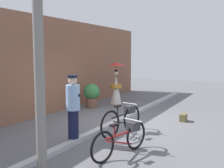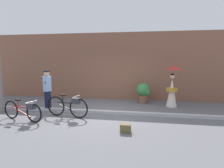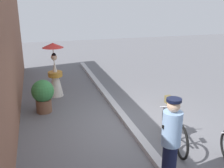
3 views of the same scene
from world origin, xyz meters
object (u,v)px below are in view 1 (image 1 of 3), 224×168
object	(u,v)px
person_with_parasol	(116,84)
utility_pole	(38,42)
backpack_on_pavement	(183,117)
bicycle_near_officer	(123,137)
bicycle_far_side	(123,119)
potted_plant_by_door	(92,94)
person_officer	(73,107)

from	to	relation	value
person_with_parasol	utility_pole	distance (m)	7.43
backpack_on_pavement	person_with_parasol	bearing A→B (deg)	62.65
bicycle_near_officer	bicycle_far_side	distance (m)	1.51
bicycle_near_officer	utility_pole	distance (m)	2.70
potted_plant_by_door	utility_pole	bearing A→B (deg)	-155.40
person_with_parasol	potted_plant_by_door	distance (m)	1.39
person_with_parasol	utility_pole	xyz separation A→B (m)	(-6.95, -2.14, 1.51)
bicycle_near_officer	bicycle_far_side	bearing A→B (deg)	26.40
bicycle_near_officer	person_officer	distance (m)	1.52
potted_plant_by_door	backpack_on_pavement	size ratio (longest dim) A/B	3.13
person_officer	utility_pole	size ratio (longest dim) A/B	0.35
person_with_parasol	potted_plant_by_door	bearing A→B (deg)	160.06
person_officer	utility_pole	bearing A→B (deg)	-161.26
backpack_on_pavement	utility_pole	size ratio (longest dim) A/B	0.07
bicycle_near_officer	potted_plant_by_door	xyz separation A→B (m)	(4.09, 3.45, 0.17)
bicycle_near_officer	person_with_parasol	world-z (taller)	person_with_parasol
bicycle_near_officer	person_with_parasol	xyz separation A→B (m)	(5.36, 2.98, 0.50)
person_officer	backpack_on_pavement	world-z (taller)	person_officer
person_officer	backpack_on_pavement	size ratio (longest dim) A/B	5.33
bicycle_near_officer	person_with_parasol	size ratio (longest dim) A/B	0.94
bicycle_far_side	backpack_on_pavement	distance (m)	2.52
utility_pole	backpack_on_pavement	bearing A→B (deg)	-14.02
person_with_parasol	bicycle_far_side	bearing A→B (deg)	-150.02
bicycle_near_officer	person_officer	xyz separation A→B (m)	(0.13, 1.43, 0.51)
potted_plant_by_door	person_with_parasol	bearing A→B (deg)	-19.94
bicycle_near_officer	utility_pole	world-z (taller)	utility_pole
person_with_parasol	backpack_on_pavement	distance (m)	3.94
person_officer	bicycle_far_side	bearing A→B (deg)	-31.75
bicycle_far_side	person_with_parasol	world-z (taller)	person_with_parasol
bicycle_near_officer	backpack_on_pavement	xyz separation A→B (m)	(3.59, -0.45, -0.26)
person_officer	utility_pole	world-z (taller)	utility_pole
person_officer	person_with_parasol	bearing A→B (deg)	16.56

